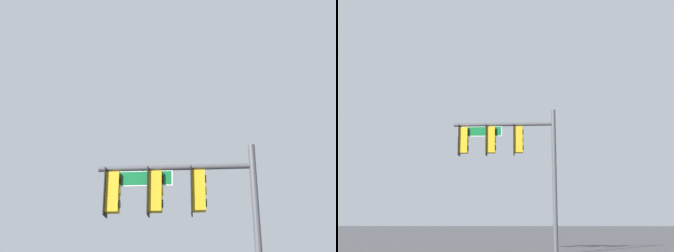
# 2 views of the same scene
# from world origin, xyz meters

# --- Properties ---
(signal_pole_near) EXTENTS (4.34, 0.55, 5.95)m
(signal_pole_near) POSITION_xyz_m (-4.83, -7.70, 4.33)
(signal_pole_near) COLOR #47474C
(signal_pole_near) RESTS_ON ground_plane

